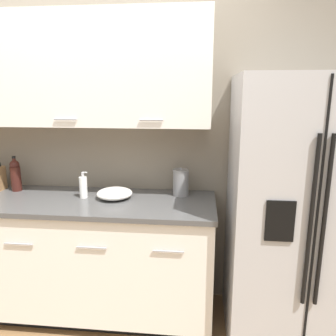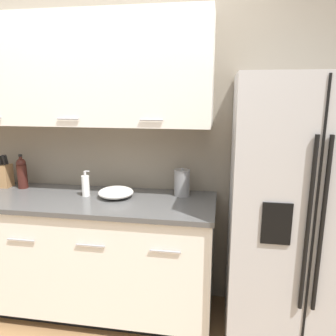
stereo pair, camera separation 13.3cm
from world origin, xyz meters
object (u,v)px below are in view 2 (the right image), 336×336
Objects in this scene: soap_dispenser at (86,185)px; mixing_bowl at (116,192)px; knife_block at (3,175)px; refrigerator at (298,216)px; steel_canister at (182,183)px; wine_bottle at (22,172)px.

mixing_bowl is at bearing 1.39° from soap_dispenser.
refrigerator is at bearing -5.60° from knife_block.
steel_canister reaches higher than soap_dispenser.
soap_dispenser is at bearing -178.61° from mixing_bowl.
steel_canister is at bearing 0.59° from wine_bottle.
mixing_bowl is at bearing -165.48° from steel_canister.
refrigerator is at bearing -16.26° from steel_canister.
steel_canister is (1.49, 0.01, -0.00)m from knife_block.
soap_dispenser is 0.73m from steel_canister.
knife_block is (-2.28, 0.22, 0.13)m from refrigerator.
refrigerator reaches higher than mixing_bowl.
knife_block is 0.78m from soap_dispenser.
knife_block is 1.49m from steel_canister.
refrigerator reaches higher than knife_block.
wine_bottle is at bearing 168.89° from soap_dispenser.
refrigerator is 8.33× the size of steel_canister.
wine_bottle is at bearing 174.07° from refrigerator.
refrigerator is 6.90× the size of mixing_bowl.
mixing_bowl is at bearing -6.60° from knife_block.
mixing_bowl is (-1.27, 0.11, 0.07)m from refrigerator.
steel_canister is (0.71, 0.13, 0.02)m from soap_dispenser.
refrigerator reaches higher than steel_canister.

